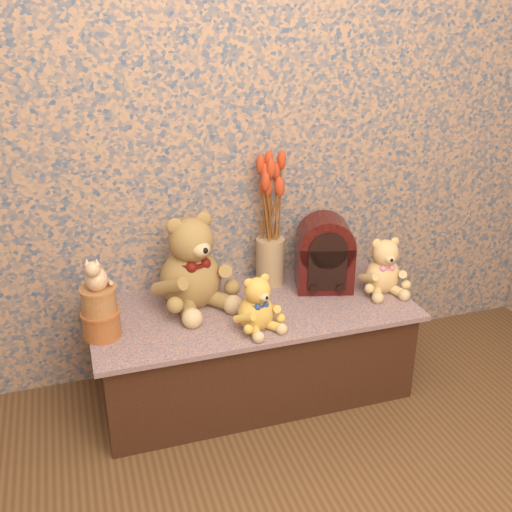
{
  "coord_description": "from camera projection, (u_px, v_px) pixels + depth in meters",
  "views": [
    {
      "loc": [
        -0.64,
        -0.83,
        1.55
      ],
      "look_at": [
        0.0,
        1.17,
        0.63
      ],
      "focal_mm": 42.68,
      "sensor_mm": 36.0,
      "label": 1
    }
  ],
  "objects": [
    {
      "name": "teddy_medium",
      "position": [
        256.0,
        300.0,
        2.23
      ],
      "size": [
        0.23,
        0.26,
        0.23
      ],
      "primitive_type": null,
      "rotation": [
        0.0,
        0.0,
        0.28
      ],
      "color": "gold",
      "rests_on": "display_shelf"
    },
    {
      "name": "display_shelf",
      "position": [
        252.0,
        348.0,
        2.5
      ],
      "size": [
        1.27,
        0.58,
        0.39
      ],
      "primitive_type": "cube",
      "color": "navy",
      "rests_on": "ground"
    },
    {
      "name": "biscuit_tin_upper",
      "position": [
        99.0,
        301.0,
        2.16
      ],
      "size": [
        0.16,
        0.16,
        0.1
      ],
      "primitive_type": "cylinder",
      "rotation": [
        0.0,
        0.0,
        -0.39
      ],
      "color": "tan",
      "rests_on": "biscuit_tin_lower"
    },
    {
      "name": "cat_figurine",
      "position": [
        95.0,
        272.0,
        2.11
      ],
      "size": [
        0.12,
        0.13,
        0.13
      ],
      "primitive_type": null,
      "rotation": [
        0.0,
        0.0,
        -0.3
      ],
      "color": "silver",
      "rests_on": "biscuit_tin_upper"
    },
    {
      "name": "teddy_large",
      "position": [
        190.0,
        256.0,
        2.38
      ],
      "size": [
        0.42,
        0.46,
        0.41
      ],
      "primitive_type": null,
      "rotation": [
        0.0,
        0.0,
        0.31
      ],
      "color": "olive",
      "rests_on": "display_shelf"
    },
    {
      "name": "dried_stalks",
      "position": [
        271.0,
        185.0,
        2.45
      ],
      "size": [
        0.32,
        0.32,
        0.47
      ],
      "primitive_type": null,
      "rotation": [
        0.0,
        0.0,
        0.41
      ],
      "color": "#CA4020",
      "rests_on": "ceramic_vase"
    },
    {
      "name": "biscuit_tin_lower",
      "position": [
        102.0,
        324.0,
        2.2
      ],
      "size": [
        0.17,
        0.17,
        0.1
      ],
      "primitive_type": "cylinder",
      "rotation": [
        0.0,
        0.0,
        0.31
      ],
      "color": "#BB8836",
      "rests_on": "display_shelf"
    },
    {
      "name": "ceramic_vase",
      "position": [
        270.0,
        261.0,
        2.58
      ],
      "size": [
        0.16,
        0.16,
        0.2
      ],
      "primitive_type": "cylinder",
      "rotation": [
        0.0,
        0.0,
        0.38
      ],
      "color": "tan",
      "rests_on": "display_shelf"
    },
    {
      "name": "cathedral_radio",
      "position": [
        325.0,
        253.0,
        2.52
      ],
      "size": [
        0.27,
        0.22,
        0.32
      ],
      "primitive_type": null,
      "rotation": [
        0.0,
        0.0,
        -0.28
      ],
      "color": "#370A0A",
      "rests_on": "display_shelf"
    },
    {
      "name": "teddy_small",
      "position": [
        383.0,
        262.0,
        2.51
      ],
      "size": [
        0.22,
        0.26,
        0.25
      ],
      "primitive_type": null,
      "rotation": [
        0.0,
        0.0,
        -0.1
      ],
      "color": "#E0B06A",
      "rests_on": "display_shelf"
    }
  ]
}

